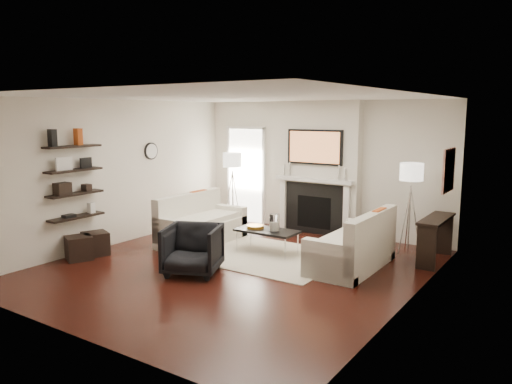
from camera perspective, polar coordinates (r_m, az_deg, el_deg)
The scene contains 71 objects.
room_envelope at distance 7.80m, azimuth -2.45°, elevation 0.88°, with size 6.00×6.00×6.00m.
chimney_breast at distance 10.24m, azimuth 7.09°, elevation 2.76°, with size 1.80×0.25×2.70m, color silver.
fireplace_surround at distance 10.24m, azimuth 6.66°, elevation -1.92°, with size 1.30×0.02×1.04m, color black.
firebox at distance 10.25m, azimuth 6.64°, elevation -2.31°, with size 0.75×0.02×0.65m, color black.
mantel_pilaster_l at distance 10.55m, azimuth 3.11°, elevation -1.39°, with size 0.12×0.08×1.10m, color white.
mantel_pilaster_r at distance 9.91m, azimuth 10.30°, elevation -2.20°, with size 0.12×0.08×1.10m, color white.
mantel_shelf at distance 10.10m, azimuth 6.60°, elevation 1.38°, with size 1.70×0.18×0.07m, color white.
tv_body at distance 10.06m, azimuth 6.73°, elevation 5.12°, with size 1.20×0.06×0.70m, color black.
tv_screen at distance 10.03m, azimuth 6.65°, elevation 5.11°, with size 1.10×0.01×0.62m, color #BF723F.
candlestick_l_tall at distance 10.35m, azimuth 3.93°, elevation 2.63°, with size 0.04×0.04×0.30m, color silver.
candlestick_l_short at distance 10.42m, azimuth 3.31°, elevation 2.51°, with size 0.04×0.04×0.24m, color silver.
candlestick_r_tall at distance 9.85m, azimuth 9.49°, elevation 2.20°, with size 0.04×0.04×0.30m, color silver.
candlestick_r_short at distance 9.80m, azimuth 10.18°, elevation 1.97°, with size 0.04×0.04×0.24m, color silver.
hallway_panel at distance 11.31m, azimuth -1.10°, elevation 1.89°, with size 0.90×0.02×2.10m, color white.
door_trim_l at distance 11.57m, azimuth -3.11°, elevation 2.04°, with size 0.06×0.06×2.16m, color white.
door_trim_r at distance 11.02m, azimuth 0.89°, elevation 1.70°, with size 0.06×0.06×2.16m, color white.
door_trim_top at distance 11.21m, azimuth -1.18°, elevation 7.36°, with size 1.02×0.06×0.06m, color white.
rug at distance 8.74m, azimuth 0.95°, elevation -7.25°, with size 2.60×2.00×0.01m, color beige.
loveseat_left_base at distance 9.60m, azimuth -6.16°, elevation -4.55°, with size 0.85×1.80×0.42m, color silver.
loveseat_left_back at distance 9.74m, azimuth -7.71°, elevation -2.47°, with size 0.18×1.80×0.80m, color silver.
loveseat_left_arm_n at distance 8.99m, azimuth -9.49°, elevation -4.96°, with size 0.85×0.18×0.60m, color silver.
loveseat_left_arm_s at distance 10.20m, azimuth -3.25°, elevation -3.19°, with size 0.85×0.18×0.60m, color silver.
loveseat_left_cushion at distance 9.51m, azimuth -5.96°, elevation -3.07°, with size 0.63×1.44×0.10m, color silver.
pillow_left_orange at distance 9.93m, azimuth -6.59°, elevation -1.04°, with size 0.10×0.42×0.42m, color #B24816.
pillow_left_charcoal at distance 9.49m, azimuth -8.93°, elevation -1.62°, with size 0.10×0.40×0.40m, color black.
loveseat_right_base at distance 8.18m, azimuth 10.80°, elevation -7.05°, with size 0.85×1.80×0.42m, color silver.
loveseat_right_back at distance 7.98m, azimuth 13.09°, elevation -5.19°, with size 0.18×1.80×0.80m, color silver.
loveseat_right_arm_n at distance 7.45m, azimuth 8.36°, elevation -7.88°, with size 0.85×0.18×0.60m, color silver.
loveseat_right_arm_s at distance 8.89m, azimuth 12.87°, elevation -5.23°, with size 0.85×0.18×0.60m, color silver.
loveseat_right_cushion at distance 8.14m, azimuth 10.53°, elevation -5.24°, with size 0.63×1.44×0.10m, color silver.
pillow_right_orange at distance 8.21m, azimuth 13.88°, elevation -3.36°, with size 0.10×0.42×0.42m, color #B24816.
pillow_right_charcoal at distance 7.67m, azimuth 12.34°, elevation -4.26°, with size 0.10×0.40×0.40m, color black.
coffee_table at distance 8.81m, azimuth 1.27°, elevation -4.46°, with size 1.10×0.55×0.04m, color black.
coffee_leg_nw at distance 8.96m, azimuth -2.21°, elevation -5.62°, with size 0.02×0.02×0.38m, color silver.
coffee_leg_ne at distance 8.43m, azimuth 3.34°, elevation -6.57°, with size 0.02×0.02×0.38m, color silver.
coffee_leg_sw at distance 9.30m, azimuth -0.61°, elevation -5.06°, with size 0.02×0.02×0.38m, color silver.
coffee_leg_se at distance 8.80m, azimuth 4.80°, elevation -5.92°, with size 0.02×0.02×0.38m, color silver.
hurricane_glass at distance 8.70m, azimuth 2.11°, elevation -3.56°, with size 0.18×0.18×0.32m, color white.
hurricane_candle at distance 8.71m, azimuth 2.10°, elevation -3.98°, with size 0.11×0.11×0.17m, color white.
copper_bowl at distance 8.93m, azimuth -0.09°, elevation -3.97°, with size 0.31×0.31×0.05m, color #B2721D.
armchair at distance 7.76m, azimuth -7.27°, elevation -6.27°, with size 0.81×0.76×0.83m, color black.
lamp_left_post at distance 10.94m, azimuth -2.69°, elevation -0.74°, with size 0.02×0.02×1.20m, color silver.
lamp_left_shade at distance 10.83m, azimuth -2.72°, elevation 3.69°, with size 0.40×0.40×0.30m, color white.
lamp_left_leg_a at distance 10.88m, azimuth -2.22°, elevation -0.80°, with size 0.02×0.02×1.25m, color silver.
lamp_left_leg_b at distance 11.05m, azimuth -2.62°, elevation -0.65°, with size 0.02×0.02×1.25m, color silver.
lamp_left_leg_c at distance 10.90m, azimuth -3.22°, elevation -0.79°, with size 0.02×0.02×1.25m, color silver.
lamp_right_post at distance 9.14m, azimuth 17.11°, elevation -3.08°, with size 0.02×0.02×1.20m, color silver.
lamp_right_shade at distance 9.01m, azimuth 17.36°, elevation 2.22°, with size 0.40×0.40×0.30m, color white.
lamp_right_leg_a at distance 9.11m, azimuth 17.77°, elevation -3.15°, with size 0.02×0.02×1.25m, color silver.
lamp_right_leg_b at distance 9.25m, azimuth 16.96°, elevation -2.94°, with size 0.02×0.02×1.25m, color silver.
lamp_right_leg_c at distance 9.07m, azimuth 16.61°, elevation -3.15°, with size 0.02×0.02×1.25m, color silver.
console_top at distance 8.75m, azimuth 19.93°, elevation -2.89°, with size 0.35×1.20×0.04m, color black.
console_leg_n at distance 8.31m, azimuth 18.87°, elevation -6.10°, with size 0.30×0.04×0.71m, color black.
console_leg_s at distance 9.35m, azimuth 20.63°, elevation -4.54°, with size 0.30×0.04×0.71m, color black.
wall_art at distance 8.53m, azimuth 21.17°, elevation 2.33°, with size 0.03×0.70×0.70m, color #B9715C.
shelf_bottom at distance 9.05m, azimuth -19.83°, elevation -2.69°, with size 0.25×1.00×0.04m, color black.
shelf_lower at distance 8.98m, azimuth -19.97°, elevation -0.19°, with size 0.25×1.00×0.04m, color black.
shelf_upper at distance 8.93m, azimuth -20.11°, elevation 2.34°, with size 0.25×1.00×0.04m, color black.
shelf_top at distance 8.90m, azimuth -20.25°, elevation 4.90°, with size 0.25×1.00×0.04m, color black.
decor_magfile_a at distance 8.68m, azimuth -22.25°, elevation 5.74°, with size 0.12×0.10×0.28m, color black.
decor_magfile_b at distance 8.96m, azimuth -19.66°, elevation 5.97°, with size 0.12×0.10×0.28m, color #B24816.
decor_frame_a at distance 8.81m, azimuth -21.11°, elevation 3.04°, with size 0.04×0.30×0.22m, color white.
decor_frame_b at distance 9.07m, azimuth -18.87°, elevation 3.18°, with size 0.04×0.22×0.18m, color black.
decor_wine_rack at distance 8.83m, azimuth -21.25°, elevation 0.36°, with size 0.18×0.25×0.20m, color black.
decor_box_small at distance 9.11m, azimuth -18.79°, elevation 0.49°, with size 0.15×0.12×0.12m, color black.
decor_books at distance 8.96m, azimuth -20.61°, elevation -2.58°, with size 0.14×0.20×0.05m, color black.
decor_box_tall at distance 9.21m, azimuth -18.31°, elevation -1.73°, with size 0.10×0.10×0.18m, color white.
clock_rim at distance 10.22m, azimuth -11.92°, elevation 4.60°, with size 0.34×0.34×0.04m, color black.
clock_face at distance 10.20m, azimuth -11.82°, elevation 4.59°, with size 0.29×0.29×0.01m, color white.
ottoman_near at distance 9.19m, azimuth -17.86°, elevation -5.62°, with size 0.40×0.40×0.40m, color black.
ottoman_far at distance 8.99m, azimuth -19.59°, elevation -6.03°, with size 0.40×0.40×0.40m, color black.
Camera 1 is at (4.56, -6.23, 2.45)m, focal length 35.00 mm.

